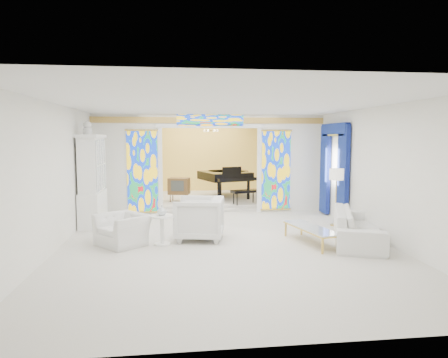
{
  "coord_description": "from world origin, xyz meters",
  "views": [
    {
      "loc": [
        -1.01,
        -10.11,
        2.3
      ],
      "look_at": [
        0.21,
        0.2,
        1.22
      ],
      "focal_mm": 32.0,
      "sensor_mm": 36.0,
      "label": 1
    }
  ],
  "objects": [
    {
      "name": "floor",
      "position": [
        0.0,
        0.0,
        0.0
      ],
      "size": [
        12.0,
        12.0,
        0.0
      ],
      "primitive_type": "plane",
      "color": "beige",
      "rests_on": "ground"
    },
    {
      "name": "ceiling",
      "position": [
        0.0,
        0.0,
        3.0
      ],
      "size": [
        7.0,
        12.0,
        0.02
      ],
      "primitive_type": "cube",
      "color": "white",
      "rests_on": "wall_back"
    },
    {
      "name": "wall_back",
      "position": [
        0.0,
        6.0,
        1.5
      ],
      "size": [
        7.0,
        0.02,
        3.0
      ],
      "primitive_type": "cube",
      "color": "white",
      "rests_on": "floor"
    },
    {
      "name": "wall_front",
      "position": [
        0.0,
        -6.0,
        1.5
      ],
      "size": [
        7.0,
        0.02,
        3.0
      ],
      "primitive_type": "cube",
      "color": "white",
      "rests_on": "floor"
    },
    {
      "name": "wall_left",
      "position": [
        -3.5,
        0.0,
        1.5
      ],
      "size": [
        0.02,
        12.0,
        3.0
      ],
      "primitive_type": "cube",
      "color": "white",
      "rests_on": "floor"
    },
    {
      "name": "wall_right",
      "position": [
        3.5,
        0.0,
        1.5
      ],
      "size": [
        0.02,
        12.0,
        3.0
      ],
      "primitive_type": "cube",
      "color": "white",
      "rests_on": "floor"
    },
    {
      "name": "partition_wall",
      "position": [
        0.0,
        2.0,
        1.65
      ],
      "size": [
        7.0,
        0.22,
        3.0
      ],
      "color": "white",
      "rests_on": "floor"
    },
    {
      "name": "stained_glass_left",
      "position": [
        -2.03,
        1.89,
        1.3
      ],
      "size": [
        0.9,
        0.04,
        2.4
      ],
      "primitive_type": "cube",
      "color": "gold",
      "rests_on": "partition_wall"
    },
    {
      "name": "stained_glass_right",
      "position": [
        2.03,
        1.89,
        1.3
      ],
      "size": [
        0.9,
        0.04,
        2.4
      ],
      "primitive_type": "cube",
      "color": "gold",
      "rests_on": "partition_wall"
    },
    {
      "name": "stained_glass_transom",
      "position": [
        0.0,
        1.89,
        2.82
      ],
      "size": [
        2.0,
        0.04,
        0.34
      ],
      "primitive_type": "cube",
      "color": "gold",
      "rests_on": "partition_wall"
    },
    {
      "name": "alcove_platform",
      "position": [
        0.0,
        4.1,
        0.09
      ],
      "size": [
        6.8,
        3.8,
        0.18
      ],
      "primitive_type": "cube",
      "color": "beige",
      "rests_on": "floor"
    },
    {
      "name": "gold_curtain_back",
      "position": [
        0.0,
        5.88,
        1.5
      ],
      "size": [
        6.7,
        0.1,
        2.9
      ],
      "primitive_type": "cube",
      "color": "#F4C355",
      "rests_on": "wall_back"
    },
    {
      "name": "chandelier",
      "position": [
        0.2,
        4.0,
        2.55
      ],
      "size": [
        0.48,
        0.48,
        0.3
      ],
      "primitive_type": "cylinder",
      "color": "gold",
      "rests_on": "ceiling"
    },
    {
      "name": "blue_drapes",
      "position": [
        3.4,
        0.7,
        1.58
      ],
      "size": [
        0.14,
        1.85,
        2.65
      ],
      "color": "navy",
      "rests_on": "wall_right"
    },
    {
      "name": "china_cabinet",
      "position": [
        -3.22,
        0.6,
        1.17
      ],
      "size": [
        0.56,
        1.46,
        2.72
      ],
      "color": "white",
      "rests_on": "floor"
    },
    {
      "name": "armchair_left",
      "position": [
        -2.19,
        -1.48,
        0.33
      ],
      "size": [
        1.34,
        1.35,
        0.66
      ],
      "primitive_type": "imported",
      "rotation": [
        0.0,
        0.0,
        -0.85
      ],
      "color": "white",
      "rests_on": "floor"
    },
    {
      "name": "armchair_right",
      "position": [
        -0.52,
        -1.21,
        0.48
      ],
      "size": [
        1.23,
        1.21,
        0.97
      ],
      "primitive_type": "imported",
      "rotation": [
        0.0,
        0.0,
        -1.75
      ],
      "color": "white",
      "rests_on": "floor"
    },
    {
      "name": "sofa",
      "position": [
        2.95,
        -1.86,
        0.36
      ],
      "size": [
        1.79,
        2.65,
        0.72
      ],
      "primitive_type": "imported",
      "rotation": [
        0.0,
        0.0,
        1.2
      ],
      "color": "white",
      "rests_on": "floor"
    },
    {
      "name": "side_table",
      "position": [
        -1.34,
        -1.57,
        0.42
      ],
      "size": [
        0.52,
        0.52,
        0.64
      ],
      "rotation": [
        0.0,
        0.0,
        -0.0
      ],
      "color": "white",
      "rests_on": "floor"
    },
    {
      "name": "vase",
      "position": [
        -1.34,
        -1.57,
        0.75
      ],
      "size": [
        0.26,
        0.26,
        0.21
      ],
      "primitive_type": "imported",
      "rotation": [
        0.0,
        0.0,
        0.35
      ],
      "color": "silver",
      "rests_on": "side_table"
    },
    {
      "name": "coffee_table",
      "position": [
        1.87,
        -1.88,
        0.34
      ],
      "size": [
        0.85,
        1.71,
        0.37
      ],
      "rotation": [
        0.0,
        0.0,
        0.22
      ],
      "color": "silver",
      "rests_on": "floor"
    },
    {
      "name": "floor_lamp",
      "position": [
        3.11,
        -0.22,
        1.28
      ],
      "size": [
        0.47,
        0.47,
        1.5
      ],
      "rotation": [
        0.0,
        0.0,
        -0.36
      ],
      "color": "gold",
      "rests_on": "floor"
    },
    {
      "name": "grand_piano",
      "position": [
        0.77,
        3.99,
        0.94
      ],
      "size": [
        2.07,
        3.14,
        1.13
      ],
      "rotation": [
        0.0,
        0.0,
        0.32
      ],
      "color": "black",
      "rests_on": "alcove_platform"
    },
    {
      "name": "tv_console",
      "position": [
        -0.95,
        3.19,
        0.69
      ],
      "size": [
        0.77,
        0.61,
        0.78
      ],
      "rotation": [
        0.0,
        0.0,
        -0.25
      ],
      "color": "brown",
      "rests_on": "alcove_platform"
    }
  ]
}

